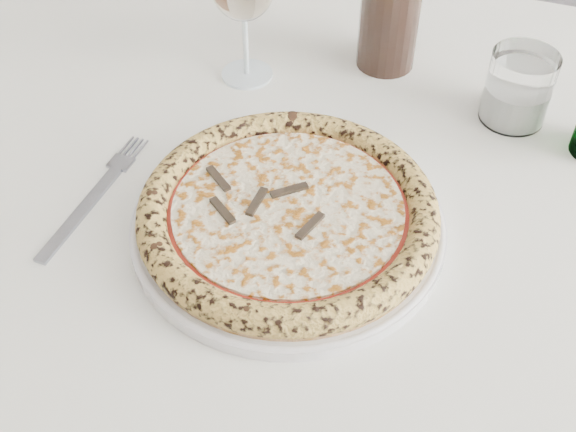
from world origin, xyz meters
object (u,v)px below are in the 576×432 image
Objects in this scene: pizza at (288,212)px; chair_far at (426,12)px; dining_table at (317,218)px; plate at (288,224)px; tumbler at (517,92)px.

chair_far is at bearing 91.40° from pizza.
dining_table is 0.15m from pizza.
chair_far is at bearing 91.40° from plate.
pizza reaches higher than dining_table.
plate reaches higher than dining_table.
dining_table is at bearing -137.86° from tumbler.
pizza is (0.02, -0.87, 0.25)m from chair_far.
pizza is at bearing -90.00° from dining_table.
dining_table is at bearing 90.00° from plate.
chair_far is 2.89× the size of plate.
pizza is at bearing -124.85° from tumbler.
tumbler is (0.19, 0.17, 0.12)m from dining_table.
plate is 0.33m from tumbler.
pizza is 3.49× the size of tumbler.
plate is (0.02, -0.87, 0.23)m from chair_far.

